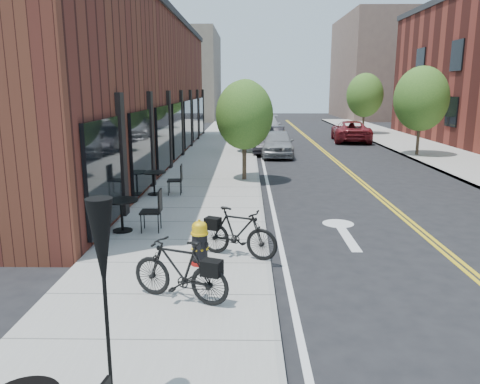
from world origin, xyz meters
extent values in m
plane|color=black|center=(0.00, 0.00, 0.00)|extent=(120.00, 120.00, 0.00)
cube|color=#9E9B93|center=(-2.00, 10.00, 0.06)|extent=(4.00, 70.00, 0.12)
cube|color=#4E2019|center=(-6.50, 14.00, 3.50)|extent=(5.00, 28.00, 7.00)
cube|color=#726656|center=(-8.00, 48.00, 5.00)|extent=(8.00, 14.00, 10.00)
cube|color=brown|center=(16.00, 50.00, 6.00)|extent=(10.00, 16.00, 12.00)
cylinder|color=#382B1E|center=(-0.60, 9.00, 0.93)|extent=(0.16, 0.16, 1.61)
ellipsoid|color=#2A581B|center=(-0.60, 9.00, 2.61)|extent=(2.20, 2.20, 2.64)
cylinder|color=#382B1E|center=(-0.60, 17.00, 0.96)|extent=(0.16, 0.16, 1.68)
ellipsoid|color=#2A581B|center=(-0.60, 17.00, 2.72)|extent=(2.30, 2.30, 2.76)
cylinder|color=#382B1E|center=(-0.60, 25.00, 0.91)|extent=(0.16, 0.16, 1.57)
ellipsoid|color=#2A581B|center=(-0.60, 25.00, 2.54)|extent=(2.10, 2.10, 2.52)
cylinder|color=#382B1E|center=(-0.60, 33.00, 0.98)|extent=(0.16, 0.16, 1.71)
ellipsoid|color=#2A581B|center=(-0.60, 33.00, 2.79)|extent=(2.40, 2.40, 2.88)
cylinder|color=#382B1E|center=(8.60, 16.00, 1.03)|extent=(0.16, 0.16, 1.82)
ellipsoid|color=#2A581B|center=(8.60, 16.00, 3.06)|extent=(2.80, 2.80, 3.36)
cylinder|color=#382B1E|center=(8.60, 28.00, 1.03)|extent=(0.16, 0.16, 1.82)
ellipsoid|color=#2A581B|center=(8.60, 28.00, 3.06)|extent=(2.80, 2.80, 3.36)
cylinder|color=maroon|center=(-1.44, -0.05, 0.15)|extent=(0.53, 0.53, 0.06)
cylinder|color=black|center=(-1.44, -0.05, 0.45)|extent=(0.41, 0.41, 0.61)
cylinder|color=yellow|center=(-1.44, -0.05, 0.77)|extent=(0.47, 0.47, 0.04)
cylinder|color=yellow|center=(-1.44, -0.05, 0.85)|extent=(0.40, 0.40, 0.14)
ellipsoid|color=yellow|center=(-1.44, -0.05, 0.93)|extent=(0.39, 0.39, 0.18)
cylinder|color=yellow|center=(-1.44, -0.05, 1.02)|extent=(0.07, 0.07, 0.06)
imported|color=black|center=(-1.61, -1.72, 0.66)|extent=(1.85, 1.13, 1.07)
imported|color=black|center=(-0.68, 0.37, 0.65)|extent=(1.83, 1.16, 1.07)
cylinder|color=black|center=(-3.60, 2.13, 0.14)|extent=(0.50, 0.50, 0.03)
cylinder|color=black|center=(-3.60, 2.13, 0.52)|extent=(0.07, 0.07, 0.77)
cylinder|color=black|center=(-3.60, 2.13, 0.91)|extent=(0.87, 0.87, 0.03)
cylinder|color=black|center=(-3.60, 6.24, 0.14)|extent=(0.49, 0.49, 0.03)
cylinder|color=black|center=(-3.60, 6.24, 0.50)|extent=(0.07, 0.07, 0.74)
cylinder|color=black|center=(-3.60, 6.24, 0.87)|extent=(0.85, 0.85, 0.03)
cylinder|color=black|center=(-2.00, -4.42, 1.31)|extent=(0.04, 0.04, 2.32)
cone|color=black|center=(-2.00, -4.42, 2.01)|extent=(0.28, 0.28, 1.03)
imported|color=gray|center=(1.13, 16.15, 0.71)|extent=(1.86, 4.25, 1.43)
imported|color=black|center=(0.80, 17.51, 0.74)|extent=(2.03, 4.62, 1.48)
imported|color=#B1B2B6|center=(0.80, 25.08, 0.82)|extent=(2.54, 5.74, 1.64)
imported|color=maroon|center=(6.62, 23.32, 0.71)|extent=(2.88, 5.35, 1.43)
camera|label=1|loc=(-0.50, -9.01, 3.62)|focal=35.00mm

